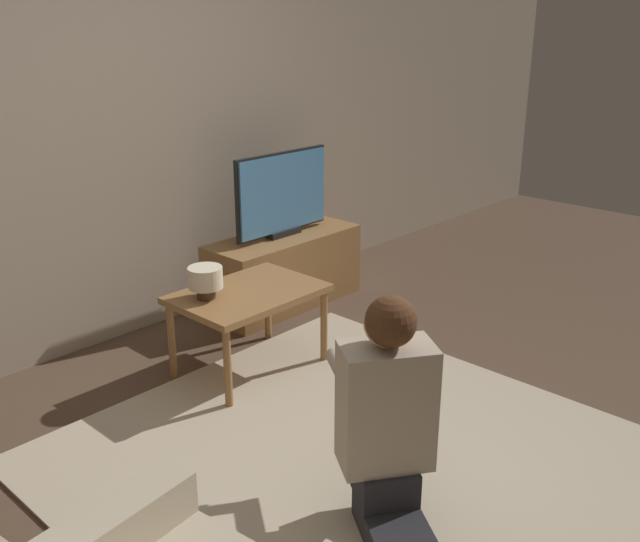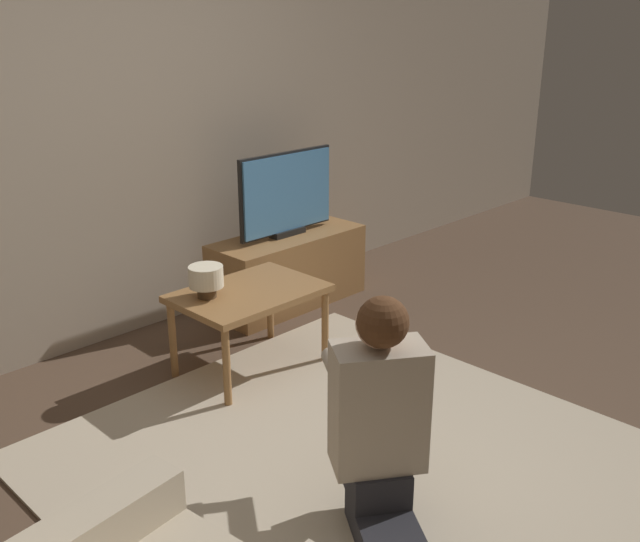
% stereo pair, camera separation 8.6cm
% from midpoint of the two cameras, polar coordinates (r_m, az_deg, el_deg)
% --- Properties ---
extents(ground_plane, '(10.00, 10.00, 0.00)m').
position_cam_midpoint_polar(ground_plane, '(3.26, 3.17, -14.98)').
color(ground_plane, brown).
extents(wall_back, '(10.00, 0.06, 2.60)m').
position_cam_midpoint_polar(wall_back, '(4.24, -16.82, 11.43)').
color(wall_back, tan).
rests_on(wall_back, ground_plane).
extents(rug, '(2.27, 2.34, 0.02)m').
position_cam_midpoint_polar(rug, '(3.25, 3.17, -14.86)').
color(rug, '#BCAD93').
rests_on(rug, ground_plane).
extents(tv_stand, '(1.08, 0.42, 0.48)m').
position_cam_midpoint_polar(tv_stand, '(4.79, -2.04, 0.11)').
color(tv_stand, olive).
rests_on(tv_stand, ground_plane).
extents(tv, '(0.77, 0.08, 0.55)m').
position_cam_midpoint_polar(tv, '(4.65, -2.15, 6.20)').
color(tv, black).
rests_on(tv, tv_stand).
extents(coffee_table, '(0.78, 0.54, 0.47)m').
position_cam_midpoint_polar(coffee_table, '(3.85, -5.04, -2.29)').
color(coffee_table, olive).
rests_on(coffee_table, ground_plane).
extents(person_kneeling, '(0.66, 0.80, 0.93)m').
position_cam_midpoint_polar(person_kneeling, '(2.67, 5.72, -11.73)').
color(person_kneeling, '#232328').
rests_on(person_kneeling, rug).
extents(table_lamp, '(0.18, 0.18, 0.17)m').
position_cam_midpoint_polar(table_lamp, '(3.72, -8.44, -0.61)').
color(table_lamp, '#4C3823').
rests_on(table_lamp, coffee_table).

